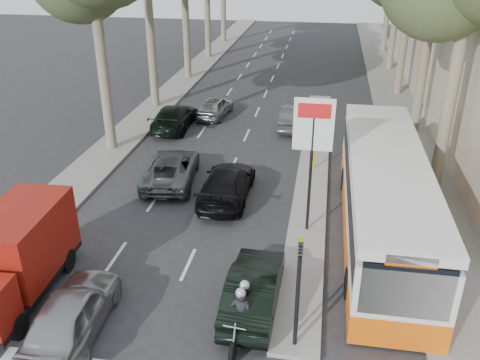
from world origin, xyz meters
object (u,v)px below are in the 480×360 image
(silver_hatchback, at_px, (72,313))
(dark_hatchback, at_px, (254,288))
(red_truck, at_px, (16,255))
(city_bus, at_px, (384,195))
(motorcycle, at_px, (243,312))

(silver_hatchback, bearing_deg, dark_hatchback, -160.77)
(dark_hatchback, height_order, red_truck, red_truck)
(city_bus, height_order, motorcycle, city_bus)
(red_truck, height_order, motorcycle, red_truck)
(dark_hatchback, height_order, city_bus, city_bus)
(red_truck, relative_size, motorcycle, 2.43)
(red_truck, xyz_separation_m, city_bus, (12.02, 5.82, 0.27))
(red_truck, bearing_deg, motorcycle, -8.13)
(silver_hatchback, height_order, city_bus, city_bus)
(silver_hatchback, xyz_separation_m, motorcycle, (5.03, 0.74, 0.11))
(silver_hatchback, relative_size, city_bus, 0.35)
(red_truck, bearing_deg, dark_hatchback, 2.04)
(city_bus, bearing_deg, silver_hatchback, -142.79)
(city_bus, bearing_deg, dark_hatchback, -130.14)
(red_truck, relative_size, city_bus, 0.42)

